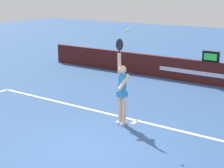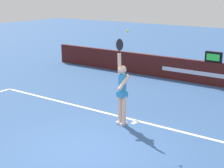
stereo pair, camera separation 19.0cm
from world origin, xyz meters
TOP-DOWN VIEW (x-y plane):
  - ground_plane at (0.00, 0.00)m, footprint 60.00×60.00m
  - court_lines at (0.00, -0.26)m, footprint 12.01×5.59m
  - back_wall at (0.00, 7.69)m, footprint 16.00×0.19m
  - speed_display at (0.36, 7.69)m, footprint 0.69×0.14m
  - tennis_player at (-0.25, 1.99)m, footprint 0.48×0.47m
  - tennis_ball at (0.04, 1.79)m, footprint 0.07×0.07m

SIDE VIEW (x-z plane):
  - ground_plane at x=0.00m, z-range 0.00..0.00m
  - court_lines at x=0.00m, z-range 0.00..0.00m
  - back_wall at x=0.00m, z-range 0.00..0.96m
  - tennis_player at x=-0.25m, z-range -0.22..2.30m
  - speed_display at x=0.36m, z-range 0.96..1.40m
  - tennis_ball at x=0.04m, z-range 2.71..2.78m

